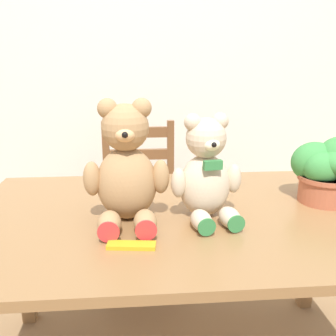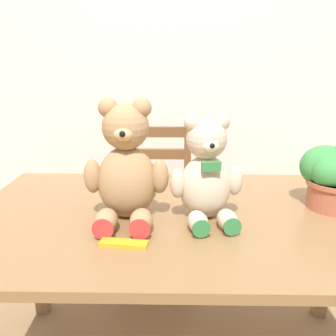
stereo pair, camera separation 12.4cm
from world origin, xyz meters
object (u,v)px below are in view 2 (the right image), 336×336
Objects in this scene: teddy_bear_right at (206,175)px; chocolate_bar at (124,243)px; teddy_bear_left at (126,169)px; wooden_chair_behind at (155,201)px.

chocolate_bar is (-0.25, -0.20, -0.15)m from teddy_bear_right.
teddy_bear_right is at bearing 179.57° from teddy_bear_left.
teddy_bear_left is 2.89× the size of chocolate_bar.
wooden_chair_behind is 2.24× the size of teddy_bear_left.
teddy_bear_right is at bearing 39.08° from chocolate_bar.
teddy_bear_right is (0.22, -0.85, 0.42)m from wooden_chair_behind.
teddy_bear_left is 0.26m from chocolate_bar.
wooden_chair_behind is at bearing 88.34° from chocolate_bar.
wooden_chair_behind reaches higher than chocolate_bar.
teddy_bear_left is at bearing 87.03° from wooden_chair_behind.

